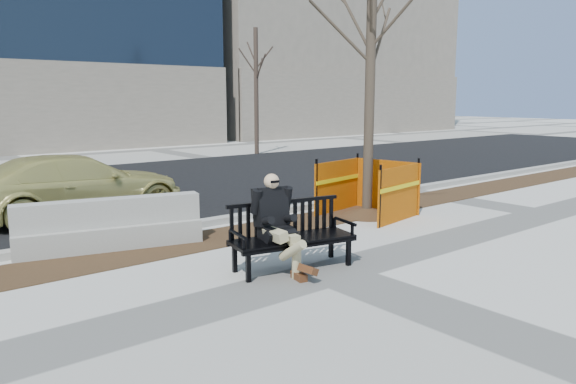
# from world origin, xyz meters

# --- Properties ---
(ground) EXTENTS (120.00, 120.00, 0.00)m
(ground) POSITION_xyz_m (0.00, 0.00, 0.00)
(ground) COLOR beige
(ground) RESTS_ON ground
(mulch_strip) EXTENTS (40.00, 1.20, 0.02)m
(mulch_strip) POSITION_xyz_m (0.00, 2.60, 0.00)
(mulch_strip) COLOR #47301C
(mulch_strip) RESTS_ON ground
(asphalt_street) EXTENTS (60.00, 10.40, 0.01)m
(asphalt_street) POSITION_xyz_m (0.00, 8.80, 0.00)
(asphalt_street) COLOR black
(asphalt_street) RESTS_ON ground
(curb) EXTENTS (60.00, 0.25, 0.12)m
(curb) POSITION_xyz_m (0.00, 3.55, 0.06)
(curb) COLOR #9E9B93
(curb) RESTS_ON ground
(bench) EXTENTS (1.91, 1.00, 0.97)m
(bench) POSITION_xyz_m (-0.31, 0.45, 0.00)
(bench) COLOR black
(bench) RESTS_ON ground
(seated_man) EXTENTS (0.77, 1.07, 1.37)m
(seated_man) POSITION_xyz_m (-0.55, 0.55, 0.00)
(seated_man) COLOR black
(seated_man) RESTS_ON ground
(tree_fence) EXTENTS (2.77, 2.77, 5.95)m
(tree_fence) POSITION_xyz_m (3.12, 2.21, 0.00)
(tree_fence) COLOR #DC6204
(tree_fence) RESTS_ON ground
(sedan) EXTENTS (4.44, 1.89, 1.28)m
(sedan) POSITION_xyz_m (-1.51, 5.93, 0.00)
(sedan) COLOR tan
(sedan) RESTS_ON ground
(jersey_barrier_left) EXTENTS (2.93, 1.24, 0.83)m
(jersey_barrier_left) POSITION_xyz_m (-1.91, 3.12, 0.00)
(jersey_barrier_left) COLOR #A09E96
(jersey_barrier_left) RESTS_ON ground
(far_tree_right) EXTENTS (2.39, 2.39, 5.75)m
(far_tree_right) POSITION_xyz_m (8.81, 13.99, 0.00)
(far_tree_right) COLOR #42332A
(far_tree_right) RESTS_ON ground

